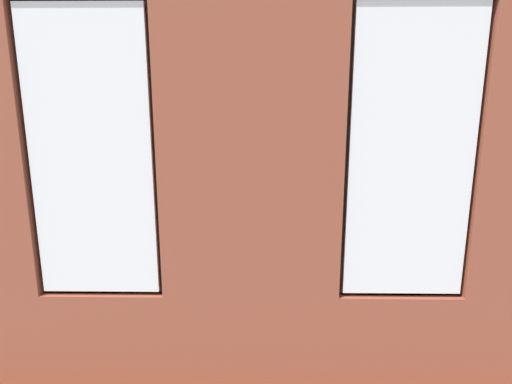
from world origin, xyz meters
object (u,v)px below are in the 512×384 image
Objects in this scene: cup_ceramic at (280,207)px; potted_plant_corner_near_left at (404,168)px; potted_plant_between_couches at (342,283)px; papasan_chair at (198,195)px; table_plant_small at (231,207)px; potted_plant_foreground_right at (117,181)px; media_console at (62,222)px; candle_jar at (257,210)px; remote_gray at (263,214)px; potted_plant_near_tv at (63,213)px; couch_by_window at (185,300)px; tv_flatscreen at (58,182)px; couch_left at (451,231)px; remote_silver at (247,210)px; coffee_table at (257,217)px; potted_plant_by_left_couch at (388,205)px; potted_plant_mid_room_small at (319,214)px.

potted_plant_corner_near_left is at bearing -144.88° from cup_ceramic.
papasan_chair is at bearing -63.99° from potted_plant_between_couches.
potted_plant_between_couches is at bearing 116.03° from table_plant_small.
potted_plant_foreground_right is at bearing -15.25° from papasan_chair.
cup_ceramic is 0.09× the size of media_console.
potted_plant_foreground_right is at bearing -33.68° from candle_jar.
potted_plant_near_tv is (2.59, 0.71, 0.20)m from remote_gray.
tv_flatscreen is at bearing -47.84° from couch_by_window.
candle_jar is at bearing 170.14° from remote_gray.
tv_flatscreen reaches higher than table_plant_small.
cup_ceramic is 0.09× the size of tv_flatscreen.
couch_left is 1.39× the size of potted_plant_corner_near_left.
remote_silver is at bearing -134.41° from table_plant_small.
candle_jar is 3.31m from potted_plant_foreground_right.
papasan_chair is at bearing -51.35° from coffee_table.
cup_ceramic is 0.07× the size of potted_plant_corner_near_left.
remote_gray is (0.25, 0.26, -0.04)m from cup_ceramic.
media_console is at bearing -34.66° from potted_plant_between_couches.
candle_jar is 3.43m from potted_plant_corner_near_left.
couch_by_window is 2.61m from candle_jar.
table_plant_small is 0.22× the size of media_console.
cup_ceramic is at bearing 24.84° from potted_plant_by_left_couch.
cup_ceramic is 3.41m from media_console.
table_plant_small is 2.72m from media_console.
potted_plant_mid_room_small is 4.03m from potted_plant_foreground_right.
potted_plant_mid_room_small is 1.20× the size of potted_plant_by_left_couch.
potted_plant_corner_near_left reaches higher than potted_plant_between_couches.
potted_plant_foreground_right is (-0.30, -1.67, 0.35)m from media_console.
potted_plant_corner_near_left is (-3.94, -0.50, 0.45)m from papasan_chair.
papasan_chair is at bearing -5.77° from potted_plant_by_left_couch.
couch_left is at bearing -133.20° from potted_plant_between_couches.
media_console is 0.95× the size of potted_plant_between_couches.
couch_by_window is 3.78× the size of potted_plant_by_left_couch.
media_console is at bearing -94.88° from couch_left.
media_console is 5.42m from potted_plant_by_left_couch.
papasan_chair is (-1.95, -1.22, -0.47)m from tv_flatscreen.
table_plant_small is 3.80m from potted_plant_corner_near_left.
potted_plant_foreground_right is at bearing -100.20° from tv_flatscreen.
couch_left is at bearing 170.49° from coffee_table.
potted_plant_by_left_couch is at bearing 174.23° from papasan_chair.
potted_plant_between_couches is (-0.78, 2.49, 0.08)m from coffee_table.
potted_plant_mid_room_small is at bearing -118.92° from couch_by_window.
potted_plant_by_left_couch is (-1.95, -0.90, -0.17)m from cup_ceramic.
coffee_table is 5.26× the size of table_plant_small.
potted_plant_between_couches is (-0.44, 2.63, -0.03)m from cup_ceramic.
table_plant_small is at bearing 17.94° from potted_plant_mid_room_small.
potted_plant_near_tv is at bearing 119.13° from tv_flatscreen.
potted_plant_by_left_couch is (-2.29, -1.04, -0.06)m from coffee_table.
coffee_table is at bearing -103.42° from couch_by_window.
potted_plant_near_tv reaches higher than cup_ceramic.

